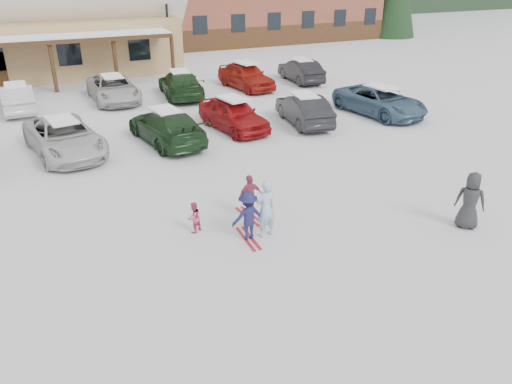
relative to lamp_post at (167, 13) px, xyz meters
name	(u,v)px	position (x,y,z in m)	size (l,w,h in m)	color
ground	(261,240)	(-4.38, -24.27, -3.86)	(160.00, 160.00, 0.00)	silver
lamp_post	(167,13)	(0.00, 0.00, 0.00)	(0.50, 0.25, 6.89)	black
adult_skier	(266,209)	(-4.17, -24.10, -3.00)	(0.62, 0.41, 1.71)	#9BBBD5
toddler_red	(194,217)	(-5.93, -23.05, -3.39)	(0.45, 0.35, 0.93)	#C43B5D
child_navy	(248,216)	(-4.69, -24.07, -3.14)	(0.93, 0.53, 1.44)	#191844
skis_child_navy	(248,238)	(-4.69, -24.07, -3.84)	(0.20, 1.40, 0.03)	#AD1826
child_magenta	(250,196)	(-4.09, -22.86, -3.17)	(0.80, 0.33, 1.37)	#A53557
skis_child_magenta	(250,216)	(-4.09, -22.86, -3.84)	(0.20, 1.40, 0.03)	#AD1826
bystander_dark	(470,201)	(1.38, -26.11, -3.00)	(0.83, 0.54, 1.71)	#292A2C
parked_car_2	(64,137)	(-8.58, -14.75, -3.14)	(2.36, 5.13, 1.43)	silver
parked_car_3	(166,126)	(-4.49, -15.09, -3.14)	(2.01, 4.95, 1.44)	#1A361B
parked_car_4	(233,114)	(-1.22, -14.62, -3.12)	(1.74, 4.32, 1.47)	maroon
parked_car_5	(304,110)	(2.16, -15.21, -3.15)	(1.49, 4.27, 1.41)	black
parked_car_6	(380,101)	(6.44, -15.40, -3.15)	(2.36, 5.11, 1.42)	#3E5B75
parked_car_9	(18,98)	(-10.11, -7.17, -3.15)	(1.50, 4.29, 1.41)	silver
parked_car_10	(113,89)	(-5.25, -7.02, -3.16)	(2.32, 5.03, 1.40)	#B8B8B8
parked_car_11	(181,84)	(-1.59, -7.66, -3.13)	(2.05, 5.04, 1.46)	#193919
parked_car_12	(246,76)	(2.63, -7.34, -3.07)	(1.85, 4.59, 1.56)	#9D1A12
parked_car_13	(301,71)	(6.58, -7.11, -3.15)	(1.49, 4.29, 1.41)	black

